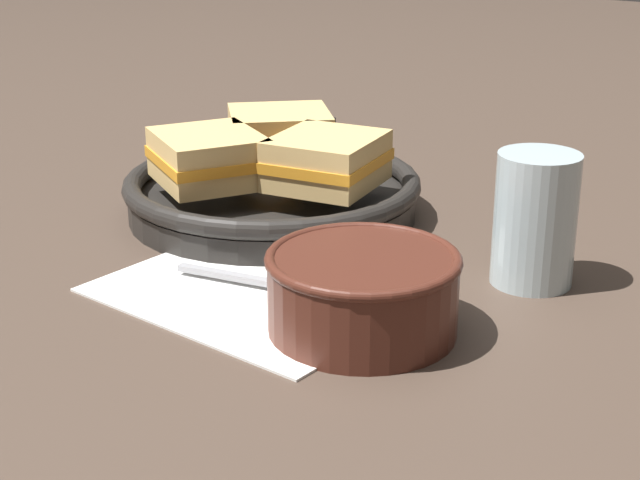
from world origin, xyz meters
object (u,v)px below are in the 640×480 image
Objects in this scene: spoon at (292,287)px; sandwich_far_left at (280,134)px; soup_bowl at (363,288)px; sandwich_near_left at (208,158)px; drinking_glass at (535,219)px; sandwich_near_right at (327,161)px; skillet at (273,193)px.

sandwich_far_left is (-0.15, 0.21, 0.06)m from spoon.
soup_bowl is 0.33m from sandwich_far_left.
sandwich_near_left is at bearing 139.97° from spoon.
drinking_glass is (0.30, -0.08, -0.01)m from sandwich_far_left.
spoon is 0.17m from sandwich_near_right.
skillet is at bearing 120.93° from spoon.
drinking_glass is (0.07, 0.15, 0.02)m from soup_bowl.
spoon is 1.33× the size of sandwich_near_right.
spoon is (-0.08, 0.03, -0.03)m from soup_bowl.
sandwich_near_left reaches higher than spoon.
sandwich_near_left is 1.25× the size of drinking_glass.
spoon is 0.26m from sandwich_far_left.
sandwich_near_left is (-0.23, 0.12, 0.03)m from soup_bowl.
sandwich_near_right reaches higher than skillet.
sandwich_far_left is (0.00, 0.11, 0.00)m from sandwich_near_left.
skillet is at bearing 58.95° from sandwich_near_left.
skillet is 0.07m from sandwich_far_left.
sandwich_near_right is (-0.06, 0.15, 0.06)m from spoon.
skillet is at bearing 138.47° from soup_bowl.
sandwich_far_left is (-0.03, 0.05, 0.04)m from skillet.
sandwich_near_right is at bearing -4.36° from skillet.
skillet is at bearing 175.64° from sandwich_near_right.
drinking_glass is at bearing -5.60° from skillet.
skillet is 0.08m from sandwich_near_right.
sandwich_far_left reaches higher than soup_bowl.
soup_bowl is at bearing -27.74° from sandwich_near_left.
drinking_glass reaches higher than sandwich_far_left.
drinking_glass reaches higher than sandwich_near_right.
skillet is (-0.20, 0.18, -0.01)m from soup_bowl.
soup_bowl is 0.27m from sandwich_near_left.
skillet is 0.08m from sandwich_near_left.
sandwich_near_left reaches higher than soup_bowl.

